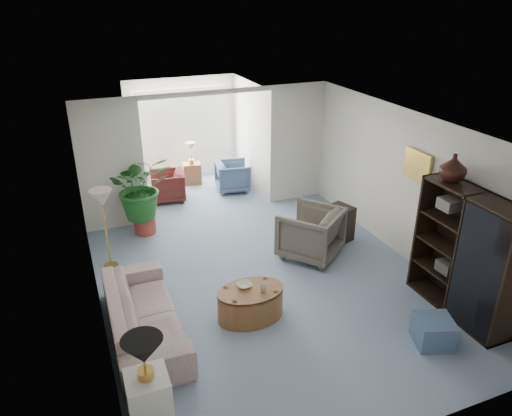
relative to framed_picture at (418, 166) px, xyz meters
name	(u,v)px	position (x,y,z in m)	size (l,w,h in m)	color
floor	(271,287)	(-2.46, 0.10, -1.70)	(6.00, 6.00, 0.00)	#8796B3
sunroom_floor	(198,193)	(-2.46, 4.20, -1.70)	(2.60, 2.60, 0.00)	#8796B3
back_pier_left	(111,166)	(-4.36, 3.10, -0.45)	(1.20, 0.12, 2.50)	silver
back_pier_right	(297,143)	(-0.56, 3.10, -0.45)	(1.20, 0.12, 2.50)	silver
back_header	(208,93)	(-2.46, 3.10, 0.75)	(2.60, 0.12, 0.10)	silver
window_pane	(182,121)	(-2.46, 5.28, -0.30)	(2.20, 0.02, 1.50)	white
window_blinds	(183,121)	(-2.46, 5.25, -0.30)	(2.20, 0.02, 1.50)	white
framed_picture	(418,166)	(0.00, 0.00, 0.00)	(0.04, 0.50, 0.40)	beige
sofa	(144,314)	(-4.46, -0.28, -1.38)	(2.22, 0.87, 0.65)	beige
end_table	(148,395)	(-4.66, -1.63, -1.45)	(0.45, 0.45, 0.50)	white
table_lamp	(143,351)	(-4.66, -1.63, -0.85)	(0.44, 0.44, 0.30)	black
floor_lamp	(101,198)	(-4.69, 1.64, -0.45)	(0.36, 0.36, 0.28)	beige
coffee_table	(251,303)	(-3.02, -0.47, -1.47)	(0.95, 0.95, 0.45)	brown
coffee_bowl	(244,285)	(-3.07, -0.37, -1.22)	(0.20, 0.20, 0.05)	silver
coffee_cup	(263,288)	(-2.87, -0.57, -1.20)	(0.10, 0.10, 0.10)	beige
wingback_chair	(310,233)	(-1.44, 0.75, -1.27)	(0.93, 0.95, 0.87)	#655C50
side_table_dark	(336,224)	(-0.74, 1.05, -1.37)	(0.54, 0.44, 0.65)	black
entertainment_cabinet	(466,255)	(-0.23, -1.44, -0.79)	(0.44, 1.64, 1.82)	black
cabinet_urn	(453,168)	(-0.23, -0.94, 0.32)	(0.37, 0.37, 0.38)	black
ottoman	(433,331)	(-1.02, -1.88, -1.52)	(0.46, 0.46, 0.37)	slate
plant_pot	(145,225)	(-3.92, 2.69, -1.54)	(0.40, 0.40, 0.32)	#A23C2F
house_plant	(141,187)	(-3.92, 2.69, -0.77)	(1.10, 0.96, 1.23)	#216223
sunroom_chair_blue	(233,176)	(-1.67, 4.05, -1.36)	(0.72, 0.74, 0.67)	slate
sunroom_chair_maroon	(168,186)	(-3.17, 4.05, -1.38)	(0.69, 0.71, 0.65)	#521E1C
sunroom_table	(192,173)	(-2.42, 4.80, -1.45)	(0.41, 0.32, 0.50)	brown
shelf_clutter	(466,253)	(-0.28, -1.47, -0.72)	(0.30, 1.14, 1.06)	#373432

